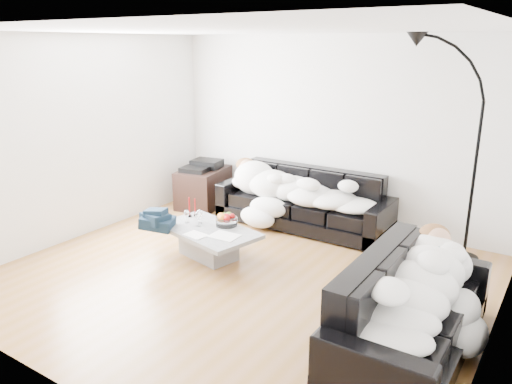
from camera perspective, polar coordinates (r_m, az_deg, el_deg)
The scene contains 23 objects.
ground at distance 5.60m, azimuth -1.71°, elevation -9.61°, with size 5.00×5.00×0.00m, color olive.
wall_back at distance 7.08m, azimuth 8.78°, elevation 6.90°, with size 5.00×0.02×2.60m, color silver.
wall_left at distance 6.88m, azimuth -19.23°, elevation 5.88°, with size 0.02×4.50×2.60m, color silver.
wall_right at distance 4.28m, azimuth 26.68°, elevation -1.10°, with size 0.02×4.50×2.60m, color silver.
ceiling at distance 5.02m, azimuth -1.98°, elevation 18.06°, with size 5.00×5.00×0.00m, color white.
sofa_back at distance 6.95m, azimuth 5.37°, elevation -0.82°, with size 2.43×0.84×0.80m, color black.
sofa_right at distance 4.36m, azimuth 17.47°, elevation -12.48°, with size 2.01×0.86×0.81m, color black.
sleeper_back at distance 6.84m, azimuth 5.22°, elevation 0.90°, with size 2.06×0.71×0.41m, color white, non-canonical shape.
sleeper_right at distance 4.26m, azimuth 17.73°, elevation -9.85°, with size 1.72×0.73×0.42m, color white, non-canonical shape.
teal_cushion at distance 4.79m, azimuth 19.23°, elevation -5.80°, with size 0.36×0.30×0.20m, color #0C5555.
coffee_table at distance 6.04m, azimuth -5.47°, elevation -5.78°, with size 1.23×0.72×0.36m, color #939699.
fruit_bowl at distance 6.03m, azimuth -3.39°, elevation -3.11°, with size 0.26×0.26×0.16m, color white.
wine_glass_a at distance 6.13m, azimuth -6.45°, elevation -2.82°, with size 0.07×0.07×0.17m, color white.
wine_glass_b at distance 6.17m, azimuth -7.92°, elevation -2.78°, with size 0.07×0.07×0.16m, color white.
wine_glass_c at distance 6.04m, azimuth -6.62°, elevation -3.09°, with size 0.08×0.08×0.18m, color white.
candle_left at distance 6.36m, azimuth -7.62°, elevation -1.73°, with size 0.05×0.05×0.26m, color maroon.
candle_right at distance 6.38m, azimuth -6.98°, elevation -1.78°, with size 0.04×0.04×0.23m, color maroon.
newspaper_a at distance 5.73m, azimuth -3.63°, elevation -5.00°, with size 0.32×0.25×0.01m, color silver.
newspaper_b at distance 5.79m, azimuth -6.90°, elevation -4.86°, with size 0.26×0.18×0.01m, color silver.
navy_jacket at distance 6.05m, azimuth -10.85°, elevation -2.32°, with size 0.40×0.33×0.20m, color black, non-canonical shape.
av_cabinet at distance 7.89m, azimuth -6.01°, elevation 0.52°, with size 0.60×0.87×0.60m, color black.
stereo at distance 7.79m, azimuth -6.09°, elevation 3.09°, with size 0.44×0.34×0.13m, color black.
floor_lamp at distance 6.17m, azimuth 23.78°, elevation 2.77°, with size 0.83×0.33×2.29m, color black, non-canonical shape.
Camera 1 is at (2.90, -4.10, 2.47)m, focal length 35.00 mm.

